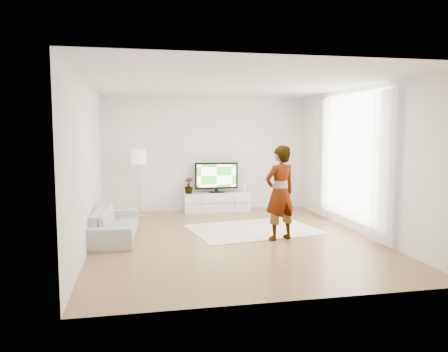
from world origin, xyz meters
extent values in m
plane|color=olive|center=(0.00, 0.00, 0.00)|extent=(6.00, 6.00, 0.00)
plane|color=white|center=(0.00, 0.00, 2.80)|extent=(6.00, 6.00, 0.00)
cube|color=white|center=(-2.50, 0.00, 1.40)|extent=(0.02, 6.00, 2.80)
cube|color=white|center=(2.50, 0.00, 1.40)|extent=(0.02, 6.00, 2.80)
cube|color=white|center=(0.00, 3.00, 1.40)|extent=(5.00, 0.02, 2.80)
cube|color=white|center=(0.00, -3.00, 1.40)|extent=(5.00, 0.02, 2.80)
cube|color=white|center=(2.48, 0.30, 1.45)|extent=(0.01, 2.60, 2.50)
cube|color=white|center=(2.40, -1.00, 1.35)|extent=(0.04, 0.70, 2.60)
cube|color=white|center=(2.40, 1.60, 1.35)|extent=(0.04, 0.70, 2.60)
cube|color=white|center=(0.22, 2.77, 0.23)|extent=(1.61, 0.45, 0.45)
cube|color=black|center=(0.22, 2.54, 0.23)|extent=(1.56, 0.00, 0.01)
cube|color=black|center=(-0.18, 2.54, 0.23)|extent=(0.01, 0.00, 0.40)
cube|color=black|center=(0.63, 2.54, 0.23)|extent=(0.01, 0.00, 0.40)
cube|color=black|center=(0.22, 2.79, 0.46)|extent=(0.38, 0.21, 0.02)
cube|color=black|center=(0.22, 2.79, 0.51)|extent=(0.08, 0.05, 0.08)
cube|color=black|center=(0.22, 2.79, 0.87)|extent=(1.06, 0.06, 0.64)
cube|color=#2B9918|center=(0.22, 2.76, 0.87)|extent=(0.97, 0.01, 0.55)
cube|color=white|center=(0.93, 2.77, 0.56)|extent=(0.07, 0.16, 0.21)
cube|color=#4CB2FF|center=(0.93, 2.69, 0.58)|extent=(0.01, 0.00, 0.11)
imported|color=#3F7238|center=(-0.46, 2.77, 0.65)|extent=(0.29, 0.29, 0.39)
cube|color=silver|center=(0.58, 0.62, 0.01)|extent=(2.68, 2.13, 0.01)
imported|color=#334772|center=(0.82, -0.26, 0.86)|extent=(0.71, 0.58, 1.70)
imported|color=#A7A6A2|center=(-2.09, 0.42, 0.28)|extent=(0.85, 1.93, 0.55)
cylinder|color=silver|center=(-1.64, 2.58, 0.01)|extent=(0.27, 0.27, 0.02)
cylinder|color=silver|center=(-1.64, 2.58, 0.61)|extent=(0.03, 0.03, 1.19)
cylinder|color=white|center=(-1.64, 2.58, 1.37)|extent=(0.34, 0.34, 0.33)
camera|label=1|loc=(-1.69, -7.64, 1.98)|focal=35.00mm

